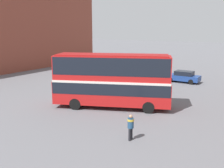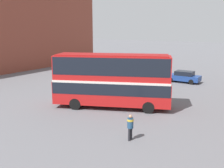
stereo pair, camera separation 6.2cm
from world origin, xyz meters
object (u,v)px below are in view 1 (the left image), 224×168
parked_car_kerb_near (183,77)px  parked_car_kerb_far (87,66)px  double_decker_bus (112,78)px  pedestrian_foreground (131,125)px

parked_car_kerb_near → parked_car_kerb_far: (-16.46, 0.86, 0.03)m
double_decker_bus → pedestrian_foreground: double_decker_bus is taller
pedestrian_foreground → double_decker_bus: bearing=-49.5°
double_decker_bus → parked_car_kerb_near: (1.81, 14.31, -1.93)m
pedestrian_foreground → parked_car_kerb_near: pedestrian_foreground is taller
parked_car_kerb_near → parked_car_kerb_far: size_ratio=0.95×
parked_car_kerb_near → double_decker_bus: bearing=83.1°
double_decker_bus → parked_car_kerb_near: bearing=59.6°
pedestrian_foreground → parked_car_kerb_far: 28.12m
pedestrian_foreground → parked_car_kerb_far: bearing=-48.0°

